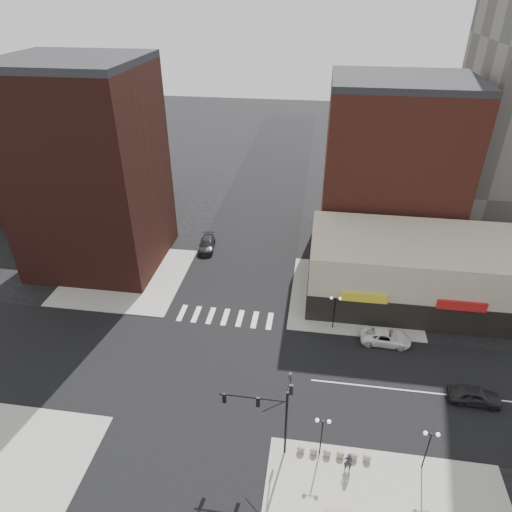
# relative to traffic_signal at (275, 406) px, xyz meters

# --- Properties ---
(ground) EXTENTS (240.00, 240.00, 0.00)m
(ground) POSITION_rel_traffic_signal_xyz_m (-7.24, 7.83, -4.96)
(ground) COLOR black
(ground) RESTS_ON ground
(road_ew) EXTENTS (200.00, 14.00, 0.02)m
(road_ew) POSITION_rel_traffic_signal_xyz_m (-7.24, 7.83, -4.95)
(road_ew) COLOR black
(road_ew) RESTS_ON ground
(road_ns) EXTENTS (14.00, 200.00, 0.02)m
(road_ns) POSITION_rel_traffic_signal_xyz_m (-7.24, 7.83, -4.95)
(road_ns) COLOR black
(road_ns) RESTS_ON ground
(sidewalk_nw) EXTENTS (15.00, 15.00, 0.12)m
(sidewalk_nw) POSITION_rel_traffic_signal_xyz_m (-21.74, 22.33, -4.90)
(sidewalk_nw) COLOR gray
(sidewalk_nw) RESTS_ON ground
(sidewalk_ne) EXTENTS (15.00, 15.00, 0.12)m
(sidewalk_ne) POSITION_rel_traffic_signal_xyz_m (7.26, 22.33, -4.90)
(sidewalk_ne) COLOR gray
(sidewalk_ne) RESTS_ON ground
(building_nw) EXTENTS (16.00, 15.00, 25.00)m
(building_nw) POSITION_rel_traffic_signal_xyz_m (-26.24, 26.33, 7.54)
(building_nw) COLOR #3A1812
(building_nw) RESTS_ON ground
(building_nw_low) EXTENTS (20.00, 18.00, 12.00)m
(building_nw_low) POSITION_rel_traffic_signal_xyz_m (-39.24, 41.83, 1.04)
(building_nw_low) COLOR #3A1812
(building_nw_low) RESTS_ON ground
(building_ne_midrise) EXTENTS (18.00, 15.00, 22.00)m
(building_ne_midrise) POSITION_rel_traffic_signal_xyz_m (11.76, 37.33, 6.04)
(building_ne_midrise) COLOR maroon
(building_ne_midrise) RESTS_ON ground
(building_ne_row) EXTENTS (24.20, 12.20, 8.00)m
(building_ne_row) POSITION_rel_traffic_signal_xyz_m (13.76, 22.83, -1.66)
(building_ne_row) COLOR #BFB097
(building_ne_row) RESTS_ON ground
(traffic_signal) EXTENTS (5.59, 3.09, 7.77)m
(traffic_signal) POSITION_rel_traffic_signal_xyz_m (0.00, 0.00, 0.00)
(traffic_signal) COLOR black
(traffic_signal) RESTS_ON ground
(street_lamp_se_a) EXTENTS (1.22, 0.32, 4.16)m
(street_lamp_se_a) POSITION_rel_traffic_signal_xyz_m (3.76, -0.17, -1.67)
(street_lamp_se_a) COLOR black
(street_lamp_se_a) RESTS_ON sidewalk_se
(street_lamp_se_b) EXTENTS (1.22, 0.32, 4.16)m
(street_lamp_se_b) POSITION_rel_traffic_signal_xyz_m (11.76, -0.17, -1.67)
(street_lamp_se_b) COLOR black
(street_lamp_se_b) RESTS_ON sidewalk_se
(street_lamp_ne) EXTENTS (1.22, 0.32, 4.16)m
(street_lamp_ne) POSITION_rel_traffic_signal_xyz_m (4.76, 15.83, -1.67)
(street_lamp_ne) COLOR black
(street_lamp_ne) RESTS_ON sidewalk_ne
(bollard_row) EXTENTS (5.87, 0.62, 0.62)m
(bollard_row) POSITION_rel_traffic_signal_xyz_m (4.89, -0.17, -4.53)
(bollard_row) COLOR gray
(bollard_row) RESTS_ON sidewalk_se
(white_suv) EXTENTS (5.31, 2.57, 1.46)m
(white_suv) POSITION_rel_traffic_signal_xyz_m (10.27, 14.33, -4.23)
(white_suv) COLOR white
(white_suv) RESTS_ON ground
(dark_sedan_east) EXTENTS (4.73, 2.08, 1.58)m
(dark_sedan_east) POSITION_rel_traffic_signal_xyz_m (17.43, 7.34, -4.17)
(dark_sedan_east) COLOR black
(dark_sedan_east) RESTS_ON ground
(dark_sedan_north) EXTENTS (2.67, 5.33, 1.49)m
(dark_sedan_north) POSITION_rel_traffic_signal_xyz_m (-13.05, 30.83, -4.22)
(dark_sedan_north) COLOR black
(dark_sedan_north) RESTS_ON ground
(pedestrian) EXTENTS (0.68, 0.46, 1.85)m
(pedestrian) POSITION_rel_traffic_signal_xyz_m (5.94, -1.20, -3.92)
(pedestrian) COLOR #252227
(pedestrian) RESTS_ON sidewalk_se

